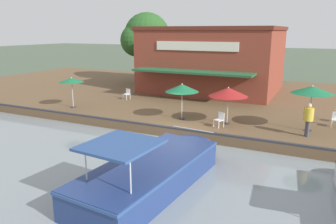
{
  "coord_description": "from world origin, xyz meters",
  "views": [
    {
      "loc": [
        16.04,
        7.17,
        6.01
      ],
      "look_at": [
        -1.0,
        -0.99,
        1.3
      ],
      "focal_mm": 35.0,
      "sensor_mm": 36.0,
      "label": 1
    }
  ],
  "objects_px": {
    "person_near_entrance": "(308,116)",
    "cafe_chair_mid_patio": "(220,119)",
    "patio_umbrella_back_row": "(228,92)",
    "patio_umbrella_far_corner": "(312,90)",
    "patio_umbrella_by_entrance": "(71,80)",
    "cafe_chair_under_first_umbrella": "(127,93)",
    "motorboat_fourth_along": "(160,167)",
    "waterfront_restaurant": "(213,59)",
    "tree_behind_restaurant": "(144,37)",
    "patio_umbrella_near_quay_edge": "(182,88)",
    "cafe_chair_beside_entrance": "(336,119)"
  },
  "relations": [
    {
      "from": "patio_umbrella_back_row",
      "to": "cafe_chair_beside_entrance",
      "type": "xyz_separation_m",
      "value": [
        -2.11,
        5.82,
        -1.46
      ]
    },
    {
      "from": "person_near_entrance",
      "to": "tree_behind_restaurant",
      "type": "distance_m",
      "value": 22.09
    },
    {
      "from": "waterfront_restaurant",
      "to": "patio_umbrella_by_entrance",
      "type": "relative_size",
      "value": 5.3
    },
    {
      "from": "cafe_chair_mid_patio",
      "to": "waterfront_restaurant",
      "type": "bearing_deg",
      "value": -159.9
    },
    {
      "from": "patio_umbrella_near_quay_edge",
      "to": "cafe_chair_mid_patio",
      "type": "relative_size",
      "value": 2.66
    },
    {
      "from": "patio_umbrella_back_row",
      "to": "cafe_chair_mid_patio",
      "type": "bearing_deg",
      "value": -14.41
    },
    {
      "from": "patio_umbrella_near_quay_edge",
      "to": "waterfront_restaurant",
      "type": "bearing_deg",
      "value": -171.94
    },
    {
      "from": "patio_umbrella_back_row",
      "to": "motorboat_fourth_along",
      "type": "distance_m",
      "value": 7.82
    },
    {
      "from": "person_near_entrance",
      "to": "tree_behind_restaurant",
      "type": "height_order",
      "value": "tree_behind_restaurant"
    },
    {
      "from": "waterfront_restaurant",
      "to": "motorboat_fourth_along",
      "type": "xyz_separation_m",
      "value": [
        18.14,
        3.73,
        -2.79
      ]
    },
    {
      "from": "patio_umbrella_near_quay_edge",
      "to": "cafe_chair_under_first_umbrella",
      "type": "xyz_separation_m",
      "value": [
        -3.71,
        -6.41,
        -1.51
      ]
    },
    {
      "from": "motorboat_fourth_along",
      "to": "tree_behind_restaurant",
      "type": "bearing_deg",
      "value": -149.08
    },
    {
      "from": "waterfront_restaurant",
      "to": "person_near_entrance",
      "type": "bearing_deg",
      "value": 38.45
    },
    {
      "from": "cafe_chair_under_first_umbrella",
      "to": "tree_behind_restaurant",
      "type": "bearing_deg",
      "value": -158.9
    },
    {
      "from": "patio_umbrella_near_quay_edge",
      "to": "patio_umbrella_back_row",
      "type": "distance_m",
      "value": 2.86
    },
    {
      "from": "patio_umbrella_by_entrance",
      "to": "tree_behind_restaurant",
      "type": "xyz_separation_m",
      "value": [
        -13.37,
        -1.61,
        2.77
      ]
    },
    {
      "from": "cafe_chair_beside_entrance",
      "to": "motorboat_fourth_along",
      "type": "bearing_deg",
      "value": -33.76
    },
    {
      "from": "tree_behind_restaurant",
      "to": "cafe_chair_under_first_umbrella",
      "type": "bearing_deg",
      "value": 21.1
    },
    {
      "from": "patio_umbrella_back_row",
      "to": "patio_umbrella_far_corner",
      "type": "bearing_deg",
      "value": 97.22
    },
    {
      "from": "cafe_chair_mid_patio",
      "to": "patio_umbrella_back_row",
      "type": "bearing_deg",
      "value": 165.59
    },
    {
      "from": "patio_umbrella_back_row",
      "to": "tree_behind_restaurant",
      "type": "distance_m",
      "value": 18.32
    },
    {
      "from": "waterfront_restaurant",
      "to": "patio_umbrella_back_row",
      "type": "distance_m",
      "value": 11.48
    },
    {
      "from": "cafe_chair_beside_entrance",
      "to": "patio_umbrella_far_corner",
      "type": "bearing_deg",
      "value": -41.58
    },
    {
      "from": "patio_umbrella_far_corner",
      "to": "person_near_entrance",
      "type": "relative_size",
      "value": 1.44
    },
    {
      "from": "patio_umbrella_by_entrance",
      "to": "person_near_entrance",
      "type": "height_order",
      "value": "patio_umbrella_by_entrance"
    },
    {
      "from": "cafe_chair_under_first_umbrella",
      "to": "person_near_entrance",
      "type": "height_order",
      "value": "person_near_entrance"
    },
    {
      "from": "patio_umbrella_by_entrance",
      "to": "cafe_chair_mid_patio",
      "type": "distance_m",
      "value": 11.11
    },
    {
      "from": "patio_umbrella_by_entrance",
      "to": "waterfront_restaurant",
      "type": "bearing_deg",
      "value": 148.53
    },
    {
      "from": "patio_umbrella_back_row",
      "to": "cafe_chair_under_first_umbrella",
      "type": "distance_m",
      "value": 10.02
    },
    {
      "from": "cafe_chair_beside_entrance",
      "to": "motorboat_fourth_along",
      "type": "height_order",
      "value": "motorboat_fourth_along"
    },
    {
      "from": "patio_umbrella_far_corner",
      "to": "tree_behind_restaurant",
      "type": "relative_size",
      "value": 0.35
    },
    {
      "from": "patio_umbrella_by_entrance",
      "to": "patio_umbrella_back_row",
      "type": "xyz_separation_m",
      "value": [
        -0.6,
        11.22,
        -0.05
      ]
    },
    {
      "from": "waterfront_restaurant",
      "to": "cafe_chair_beside_entrance",
      "type": "distance_m",
      "value": 13.47
    },
    {
      "from": "motorboat_fourth_along",
      "to": "cafe_chair_under_first_umbrella",
      "type": "bearing_deg",
      "value": -142.18
    },
    {
      "from": "patio_umbrella_back_row",
      "to": "cafe_chair_under_first_umbrella",
      "type": "relative_size",
      "value": 2.71
    },
    {
      "from": "patio_umbrella_back_row",
      "to": "motorboat_fourth_along",
      "type": "height_order",
      "value": "patio_umbrella_back_row"
    },
    {
      "from": "patio_umbrella_far_corner",
      "to": "patio_umbrella_back_row",
      "type": "relative_size",
      "value": 1.11
    },
    {
      "from": "patio_umbrella_near_quay_edge",
      "to": "person_near_entrance",
      "type": "relative_size",
      "value": 1.27
    },
    {
      "from": "motorboat_fourth_along",
      "to": "patio_umbrella_by_entrance",
      "type": "bearing_deg",
      "value": -123.38
    },
    {
      "from": "patio_umbrella_far_corner",
      "to": "patio_umbrella_back_row",
      "type": "distance_m",
      "value": 4.51
    },
    {
      "from": "motorboat_fourth_along",
      "to": "cafe_chair_beside_entrance",
      "type": "bearing_deg",
      "value": 146.24
    },
    {
      "from": "cafe_chair_under_first_umbrella",
      "to": "motorboat_fourth_along",
      "type": "height_order",
      "value": "motorboat_fourth_along"
    },
    {
      "from": "waterfront_restaurant",
      "to": "cafe_chair_mid_patio",
      "type": "relative_size",
      "value": 13.67
    },
    {
      "from": "cafe_chair_beside_entrance",
      "to": "tree_behind_restaurant",
      "type": "xyz_separation_m",
      "value": [
        -10.66,
        -18.65,
        4.28
      ]
    },
    {
      "from": "patio_umbrella_far_corner",
      "to": "tree_behind_restaurant",
      "type": "height_order",
      "value": "tree_behind_restaurant"
    },
    {
      "from": "waterfront_restaurant",
      "to": "tree_behind_restaurant",
      "type": "relative_size",
      "value": 1.59
    },
    {
      "from": "patio_umbrella_far_corner",
      "to": "cafe_chair_beside_entrance",
      "type": "xyz_separation_m",
      "value": [
        -1.54,
        1.37,
        -1.83
      ]
    },
    {
      "from": "cafe_chair_mid_patio",
      "to": "tree_behind_restaurant",
      "type": "distance_m",
      "value": 19.03
    },
    {
      "from": "patio_umbrella_near_quay_edge",
      "to": "motorboat_fourth_along",
      "type": "height_order",
      "value": "patio_umbrella_near_quay_edge"
    },
    {
      "from": "person_near_entrance",
      "to": "cafe_chair_mid_patio",
      "type": "bearing_deg",
      "value": -86.39
    }
  ]
}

